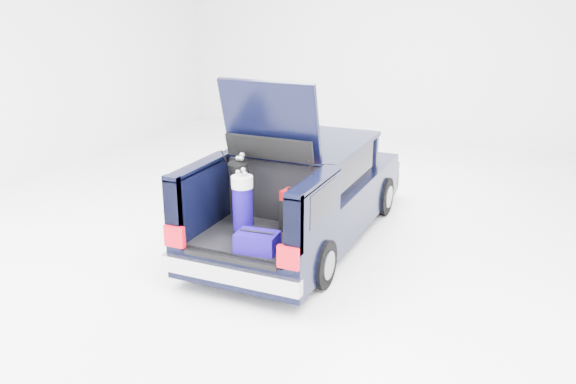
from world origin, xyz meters
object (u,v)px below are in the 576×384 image
at_px(black_golf_bag, 241,193).
at_px(blue_golf_bag, 243,206).
at_px(red_suitcase, 296,212).
at_px(car, 305,192).
at_px(blue_duffel, 257,242).

height_order(black_golf_bag, blue_golf_bag, black_golf_bag).
height_order(red_suitcase, blue_golf_bag, blue_golf_bag).
bearing_deg(red_suitcase, blue_golf_bag, -137.07).
relative_size(car, red_suitcase, 8.15).
relative_size(car, blue_golf_bag, 5.28).
relative_size(black_golf_bag, blue_golf_bag, 1.08).
relative_size(red_suitcase, black_golf_bag, 0.60).
xyz_separation_m(black_golf_bag, blue_golf_bag, (0.20, -0.34, -0.03)).
distance_m(black_golf_bag, blue_golf_bag, 0.40).
relative_size(red_suitcase, blue_golf_bag, 0.65).
xyz_separation_m(car, blue_duffel, (0.23, -2.01, 0.04)).
relative_size(car, blue_duffel, 9.17).
bearing_deg(car, red_suitcase, -72.58).
xyz_separation_m(car, red_suitcase, (0.40, -1.29, 0.20)).
bearing_deg(red_suitcase, black_golf_bag, -169.49).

